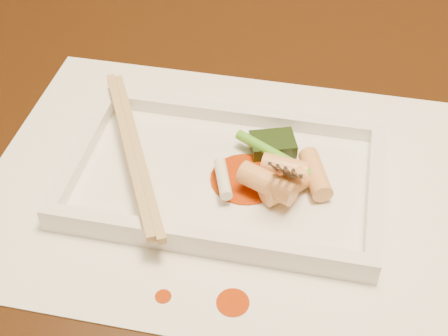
% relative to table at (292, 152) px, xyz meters
% --- Properties ---
extents(table, '(1.40, 0.90, 0.75)m').
position_rel_table_xyz_m(table, '(0.00, 0.00, 0.00)').
color(table, black).
rests_on(table, ground).
extents(placemat, '(0.40, 0.30, 0.00)m').
position_rel_table_xyz_m(placemat, '(-0.05, -0.16, 0.10)').
color(placemat, white).
rests_on(placemat, table).
extents(sauce_splatter_a, '(0.02, 0.02, 0.00)m').
position_rel_table_xyz_m(sauce_splatter_a, '(-0.02, -0.27, 0.10)').
color(sauce_splatter_a, '#A53004').
rests_on(sauce_splatter_a, placemat).
extents(sauce_splatter_b, '(0.01, 0.01, 0.00)m').
position_rel_table_xyz_m(sauce_splatter_b, '(-0.07, -0.28, 0.10)').
color(sauce_splatter_b, '#A53004').
rests_on(sauce_splatter_b, placemat).
extents(plate_base, '(0.26, 0.16, 0.01)m').
position_rel_table_xyz_m(plate_base, '(-0.05, -0.16, 0.11)').
color(plate_base, white).
rests_on(plate_base, placemat).
extents(plate_rim_far, '(0.26, 0.01, 0.01)m').
position_rel_table_xyz_m(plate_rim_far, '(-0.05, -0.09, 0.12)').
color(plate_rim_far, white).
rests_on(plate_rim_far, plate_base).
extents(plate_rim_near, '(0.26, 0.01, 0.01)m').
position_rel_table_xyz_m(plate_rim_near, '(-0.05, -0.23, 0.12)').
color(plate_rim_near, white).
rests_on(plate_rim_near, plate_base).
extents(plate_rim_left, '(0.01, 0.14, 0.01)m').
position_rel_table_xyz_m(plate_rim_left, '(-0.17, -0.16, 0.12)').
color(plate_rim_left, white).
rests_on(plate_rim_left, plate_base).
extents(plate_rim_right, '(0.01, 0.14, 0.01)m').
position_rel_table_xyz_m(plate_rim_right, '(0.08, -0.16, 0.12)').
color(plate_rim_right, white).
rests_on(plate_rim_right, plate_base).
extents(veg_piece, '(0.05, 0.04, 0.01)m').
position_rel_table_xyz_m(veg_piece, '(-0.01, -0.12, 0.12)').
color(veg_piece, black).
rests_on(veg_piece, plate_base).
extents(scallion_white, '(0.02, 0.04, 0.01)m').
position_rel_table_xyz_m(scallion_white, '(-0.04, -0.17, 0.12)').
color(scallion_white, '#EAEACC').
rests_on(scallion_white, plate_base).
extents(scallion_green, '(0.08, 0.05, 0.01)m').
position_rel_table_xyz_m(scallion_green, '(-0.00, -0.14, 0.12)').
color(scallion_green, '#409518').
rests_on(scallion_green, plate_base).
extents(chopstick_a, '(0.10, 0.19, 0.01)m').
position_rel_table_xyz_m(chopstick_a, '(-0.13, -0.16, 0.13)').
color(chopstick_a, tan).
rests_on(chopstick_a, plate_rim_near).
extents(chopstick_b, '(0.10, 0.19, 0.01)m').
position_rel_table_xyz_m(chopstick_b, '(-0.12, -0.16, 0.13)').
color(chopstick_b, tan).
rests_on(chopstick_b, plate_rim_near).
extents(fork, '(0.09, 0.10, 0.14)m').
position_rel_table_xyz_m(fork, '(0.02, -0.14, 0.18)').
color(fork, silver).
rests_on(fork, plate_base).
extents(sauce_blob_0, '(0.06, 0.06, 0.00)m').
position_rel_table_xyz_m(sauce_blob_0, '(-0.03, -0.16, 0.11)').
color(sauce_blob_0, '#A53004').
rests_on(sauce_blob_0, plate_base).
extents(rice_cake_0, '(0.03, 0.05, 0.02)m').
position_rel_table_xyz_m(rice_cake_0, '(0.03, -0.15, 0.12)').
color(rice_cake_0, '#F4BF72').
rests_on(rice_cake_0, plate_base).
extents(rice_cake_1, '(0.04, 0.04, 0.02)m').
position_rel_table_xyz_m(rice_cake_1, '(0.01, -0.17, 0.12)').
color(rice_cake_1, '#F4BF72').
rests_on(rice_cake_1, plate_base).
extents(rice_cake_2, '(0.05, 0.04, 0.02)m').
position_rel_table_xyz_m(rice_cake_2, '(-0.01, -0.18, 0.13)').
color(rice_cake_2, '#F4BF72').
rests_on(rice_cake_2, plate_base).
extents(rice_cake_3, '(0.04, 0.02, 0.02)m').
position_rel_table_xyz_m(rice_cake_3, '(0.00, -0.15, 0.12)').
color(rice_cake_3, '#F4BF72').
rests_on(rice_cake_3, plate_base).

